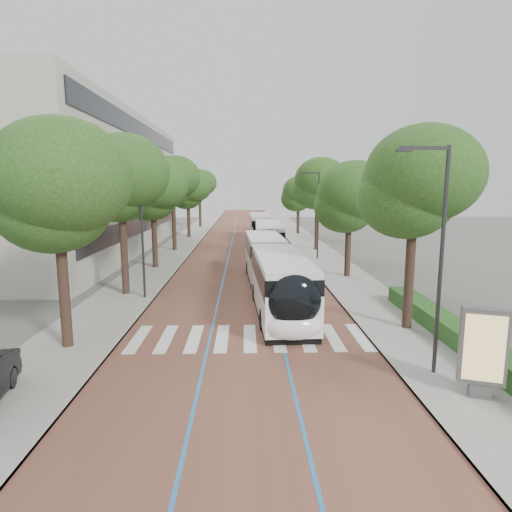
% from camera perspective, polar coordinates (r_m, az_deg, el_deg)
% --- Properties ---
extents(ground, '(160.00, 160.00, 0.00)m').
position_cam_1_polar(ground, '(18.67, -1.41, -11.96)').
color(ground, '#51544C').
rests_on(ground, ground).
extents(road, '(11.00, 140.00, 0.02)m').
position_cam_1_polar(road, '(57.81, -1.51, 2.49)').
color(road, brown).
rests_on(road, ground).
extents(sidewalk_left, '(4.00, 140.00, 0.12)m').
position_cam_1_polar(sidewalk_left, '(58.29, -8.91, 2.48)').
color(sidewalk_left, gray).
rests_on(sidewalk_left, ground).
extents(sidewalk_right, '(4.00, 140.00, 0.12)m').
position_cam_1_polar(sidewalk_right, '(58.29, 5.89, 2.55)').
color(sidewalk_right, gray).
rests_on(sidewalk_right, ground).
extents(kerb_left, '(0.20, 140.00, 0.14)m').
position_cam_1_polar(kerb_left, '(58.07, -7.05, 2.50)').
color(kerb_left, gray).
rests_on(kerb_left, ground).
extents(kerb_right, '(0.20, 140.00, 0.14)m').
position_cam_1_polar(kerb_right, '(58.08, 4.03, 2.55)').
color(kerb_right, gray).
rests_on(kerb_right, ground).
extents(zebra_crossing, '(10.55, 3.60, 0.01)m').
position_cam_1_polar(zebra_crossing, '(19.60, -0.82, -10.84)').
color(zebra_crossing, silver).
rests_on(zebra_crossing, ground).
extents(lane_line_left, '(0.12, 126.00, 0.01)m').
position_cam_1_polar(lane_line_left, '(57.83, -3.10, 2.49)').
color(lane_line_left, '#2369AF').
rests_on(lane_line_left, road).
extents(lane_line_right, '(0.12, 126.00, 0.01)m').
position_cam_1_polar(lane_line_right, '(57.83, 0.08, 2.51)').
color(lane_line_right, '#2369AF').
rests_on(lane_line_right, road).
extents(office_building, '(18.11, 40.00, 14.00)m').
position_cam_1_polar(office_building, '(49.41, -25.03, 8.63)').
color(office_building, '#A8A79B').
rests_on(office_building, ground).
extents(hedge, '(1.20, 14.00, 0.80)m').
position_cam_1_polar(hedge, '(20.62, 25.15, -9.26)').
color(hedge, '#1A4618').
rests_on(hedge, sidewalk_right).
extents(streetlight_near, '(1.82, 0.20, 8.00)m').
position_cam_1_polar(streetlight_near, '(15.99, 23.01, 1.57)').
color(streetlight_near, '#2B2A2D').
rests_on(streetlight_near, sidewalk_right).
extents(streetlight_far, '(1.82, 0.20, 8.00)m').
position_cam_1_polar(streetlight_far, '(40.02, 8.06, 6.34)').
color(streetlight_far, '#2B2A2D').
rests_on(streetlight_far, sidewalk_right).
extents(lamp_post_left, '(0.14, 0.14, 8.00)m').
position_cam_1_polar(lamp_post_left, '(26.27, -14.94, 3.15)').
color(lamp_post_left, '#2B2A2D').
rests_on(lamp_post_left, sidewalk_left).
extents(trees_left, '(5.63, 60.34, 9.40)m').
position_cam_1_polar(trees_left, '(42.58, -11.80, 8.90)').
color(trees_left, black).
rests_on(trees_left, ground).
extents(trees_right, '(5.54, 47.18, 9.25)m').
position_cam_1_polar(trees_right, '(40.24, 9.62, 8.36)').
color(trees_right, black).
rests_on(trees_right, ground).
extents(lead_bus, '(3.30, 18.49, 3.20)m').
position_cam_1_polar(lead_bus, '(26.33, 2.26, -2.02)').
color(lead_bus, black).
rests_on(lead_bus, ground).
extents(bus_queued_0, '(2.79, 12.45, 3.20)m').
position_cam_1_polar(bus_queued_0, '(42.23, 1.68, 2.22)').
color(bus_queued_0, white).
rests_on(bus_queued_0, ground).
extents(bus_queued_1, '(2.65, 12.42, 3.20)m').
position_cam_1_polar(bus_queued_1, '(54.85, 0.58, 3.82)').
color(bus_queued_1, white).
rests_on(bus_queued_1, ground).
extents(ad_panel, '(1.44, 0.82, 2.89)m').
position_cam_1_polar(ad_panel, '(15.54, 27.98, -11.08)').
color(ad_panel, '#59595B').
rests_on(ad_panel, sidewalk_right).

